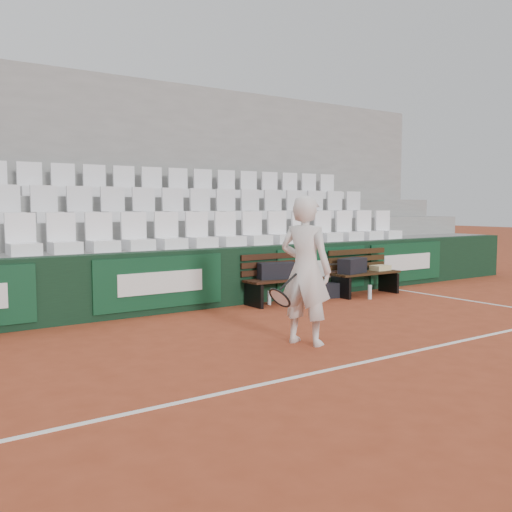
{
  "coord_description": "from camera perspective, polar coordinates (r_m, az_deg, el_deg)",
  "views": [
    {
      "loc": [
        -4.06,
        -4.39,
        1.72
      ],
      "look_at": [
        0.65,
        2.4,
        1.0
      ],
      "focal_mm": 40.0,
      "sensor_mm": 36.0,
      "label": 1
    }
  ],
  "objects": [
    {
      "name": "tennis_player",
      "position": [
        7.1,
        4.95,
        -1.45
      ],
      "size": [
        0.84,
        0.8,
        1.86
      ],
      "color": "silver",
      "rests_on": "ground"
    },
    {
      "name": "back_barrier",
      "position": [
        9.42,
        -8.45,
        -2.51
      ],
      "size": [
        18.0,
        0.34,
        1.0
      ],
      "color": "black",
      "rests_on": "ground"
    },
    {
      "name": "sports_bag_left",
      "position": [
        10.02,
        2.11,
        -1.48
      ],
      "size": [
        0.72,
        0.46,
        0.28
      ],
      "primitive_type": "cube",
      "rotation": [
        0.0,
        0.0,
        -0.29
      ],
      "color": "black",
      "rests_on": "bench_left"
    },
    {
      "name": "water_bottle_far",
      "position": [
        10.81,
        11.31,
        -3.55
      ],
      "size": [
        0.07,
        0.07,
        0.27
      ],
      "primitive_type": "cylinder",
      "color": "silver",
      "rests_on": "ground"
    },
    {
      "name": "grandstand_rear_wall",
      "position": [
        12.24,
        -15.46,
        7.06
      ],
      "size": [
        18.0,
        0.3,
        4.4
      ],
      "primitive_type": "cube",
      "color": "gray",
      "rests_on": "ground"
    },
    {
      "name": "ground",
      "position": [
        6.22,
        7.86,
        -11.13
      ],
      "size": [
        80.0,
        80.0,
        0.0
      ],
      "primitive_type": "plane",
      "color": "#9F3F23",
      "rests_on": "ground"
    },
    {
      "name": "seat_row_back",
      "position": [
        11.49,
        -14.13,
        7.31
      ],
      "size": [
        11.9,
        0.44,
        0.63
      ],
      "primitive_type": "cube",
      "color": "silver",
      "rests_on": "grandstand_tier_back"
    },
    {
      "name": "sports_bag_right",
      "position": [
        11.01,
        9.62,
        -0.96
      ],
      "size": [
        0.67,
        0.44,
        0.29
      ],
      "primitive_type": "cube",
      "rotation": [
        0.0,
        0.0,
        0.26
      ],
      "color": "black",
      "rests_on": "bench_right"
    },
    {
      "name": "water_bottle_near",
      "position": [
        10.02,
        1.33,
        -4.18
      ],
      "size": [
        0.07,
        0.07,
        0.25
      ],
      "primitive_type": "cylinder",
      "color": "silver",
      "rests_on": "ground"
    },
    {
      "name": "bench_right",
      "position": [
        11.29,
        10.9,
        -2.71
      ],
      "size": [
        1.5,
        0.56,
        0.45
      ],
      "primitive_type": "cube",
      "color": "#311E0E",
      "rests_on": "ground"
    },
    {
      "name": "seat_row_mid",
      "position": [
        10.59,
        -12.26,
        5.12
      ],
      "size": [
        11.9,
        0.44,
        0.63
      ],
      "primitive_type": "cube",
      "color": "silver",
      "rests_on": "grandstand_tier_mid"
    },
    {
      "name": "bench_left",
      "position": [
        10.15,
        2.81,
        -3.49
      ],
      "size": [
        1.5,
        0.56,
        0.45
      ],
      "primitive_type": "cube",
      "color": "black",
      "rests_on": "ground"
    },
    {
      "name": "court_baseline",
      "position": [
        6.22,
        7.86,
        -11.1
      ],
      "size": [
        18.0,
        0.06,
        0.01
      ],
      "primitive_type": "cube",
      "color": "white",
      "rests_on": "ground"
    },
    {
      "name": "grandstand_tier_back",
      "position": [
        11.67,
        -14.31,
        1.05
      ],
      "size": [
        18.0,
        0.95,
        1.9
      ],
      "primitive_type": "cube",
      "color": "gray",
      "rests_on": "ground"
    },
    {
      "name": "grandstand_tier_mid",
      "position": [
        10.8,
        -12.52,
        -0.42
      ],
      "size": [
        18.0,
        0.95,
        1.45
      ],
      "primitive_type": "cube",
      "color": "gray",
      "rests_on": "ground"
    },
    {
      "name": "seat_row_front",
      "position": [
        9.73,
        -10.07,
        2.52
      ],
      "size": [
        11.9,
        0.44,
        0.63
      ],
      "primitive_type": "cube",
      "color": "white",
      "rests_on": "grandstand_tier_front"
    },
    {
      "name": "towel",
      "position": [
        11.6,
        12.32,
        -1.16
      ],
      "size": [
        0.37,
        0.27,
        0.1
      ],
      "primitive_type": "cube",
      "rotation": [
        0.0,
        0.0,
        0.03
      ],
      "color": "#CFC086",
      "rests_on": "bench_right"
    },
    {
      "name": "sports_bag_ground",
      "position": [
        10.85,
        7.13,
        -3.43
      ],
      "size": [
        0.5,
        0.36,
        0.28
      ],
      "primitive_type": "cube",
      "rotation": [
        0.0,
        0.0,
        -0.18
      ],
      "color": "black",
      "rests_on": "ground"
    },
    {
      "name": "grandstand_tier_front",
      "position": [
        9.96,
        -10.42,
        -2.13
      ],
      "size": [
        18.0,
        0.95,
        1.0
      ],
      "primitive_type": "cube",
      "color": "gray",
      "rests_on": "ground"
    }
  ]
}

